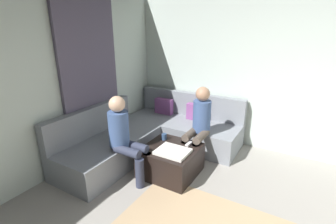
# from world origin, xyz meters

# --- Properties ---
(wall_back) EXTENTS (6.00, 0.12, 2.70)m
(wall_back) POSITION_xyz_m (0.00, 2.94, 1.35)
(wall_back) COLOR silver
(wall_back) RESTS_ON ground_plane
(curtain_panel) EXTENTS (0.06, 1.10, 2.50)m
(curtain_panel) POSITION_xyz_m (-2.84, 1.30, 1.25)
(curtain_panel) COLOR #595166
(curtain_panel) RESTS_ON ground_plane
(sectional_couch) EXTENTS (2.10, 2.55, 0.87)m
(sectional_couch) POSITION_xyz_m (-2.08, 1.88, 0.28)
(sectional_couch) COLOR gray
(sectional_couch) RESTS_ON ground_plane
(ottoman) EXTENTS (0.76, 0.76, 0.42)m
(ottoman) POSITION_xyz_m (-1.43, 1.37, 0.21)
(ottoman) COLOR black
(ottoman) RESTS_ON ground_plane
(folded_blanket) EXTENTS (0.44, 0.36, 0.04)m
(folded_blanket) POSITION_xyz_m (-1.33, 1.25, 0.44)
(folded_blanket) COLOR white
(folded_blanket) RESTS_ON ottoman
(coffee_mug) EXTENTS (0.08, 0.08, 0.10)m
(coffee_mug) POSITION_xyz_m (-1.65, 1.55, 0.47)
(coffee_mug) COLOR #334C72
(coffee_mug) RESTS_ON ottoman
(game_remote) EXTENTS (0.05, 0.15, 0.02)m
(game_remote) POSITION_xyz_m (-1.25, 1.59, 0.43)
(game_remote) COLOR white
(game_remote) RESTS_ON ottoman
(person_on_couch_back) EXTENTS (0.30, 0.60, 1.20)m
(person_on_couch_back) POSITION_xyz_m (-1.25, 1.93, 0.66)
(person_on_couch_back) COLOR brown
(person_on_couch_back) RESTS_ON ground_plane
(person_on_couch_side) EXTENTS (0.60, 0.30, 1.20)m
(person_on_couch_side) POSITION_xyz_m (-1.93, 0.97, 0.66)
(person_on_couch_side) COLOR #2D3347
(person_on_couch_side) RESTS_ON ground_plane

